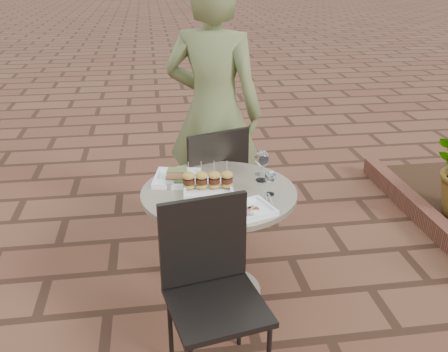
{
  "coord_description": "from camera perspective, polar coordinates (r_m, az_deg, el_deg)",
  "views": [
    {
      "loc": [
        -0.49,
        -2.49,
        1.97
      ],
      "look_at": [
        -0.11,
        0.08,
        0.82
      ],
      "focal_mm": 40.0,
      "sensor_mm": 36.0,
      "label": 1
    }
  ],
  "objects": [
    {
      "name": "wine_glass_right",
      "position": [
        2.8,
        5.31,
        -0.15
      ],
      "size": [
        0.06,
        0.06,
        0.15
      ],
      "color": "white",
      "rests_on": "cafe_table"
    },
    {
      "name": "ground",
      "position": [
        3.22,
        2.26,
        -13.96
      ],
      "size": [
        60.0,
        60.0,
        0.0
      ],
      "primitive_type": "plane",
      "color": "brown",
      "rests_on": "ground"
    },
    {
      "name": "plate_tuna",
      "position": [
        2.65,
        3.1,
        -3.79
      ],
      "size": [
        0.28,
        0.28,
        0.03
      ],
      "rotation": [
        0.0,
        0.0,
        0.32
      ],
      "color": "white",
      "rests_on": "cafe_table"
    },
    {
      "name": "plate_sliders",
      "position": [
        2.86,
        -1.85,
        -0.85
      ],
      "size": [
        0.3,
        0.3,
        0.18
      ],
      "rotation": [
        0.0,
        0.0,
        -0.07
      ],
      "color": "white",
      "rests_on": "cafe_table"
    },
    {
      "name": "diner",
      "position": [
        3.55,
        -1.2,
        7.26
      ],
      "size": [
        0.82,
        0.7,
        1.91
      ],
      "primitive_type": "imported",
      "rotation": [
        0.0,
        0.0,
        2.74
      ],
      "color": "#616A3A",
      "rests_on": "ground"
    },
    {
      "name": "wine_glass_far",
      "position": [
        3.06,
        4.08,
        1.97
      ],
      "size": [
        0.06,
        0.06,
        0.15
      ],
      "color": "white",
      "rests_on": "cafe_table"
    },
    {
      "name": "cafe_table",
      "position": [
        2.99,
        -0.57,
        -5.93
      ],
      "size": [
        0.9,
        0.9,
        0.73
      ],
      "color": "gray",
      "rests_on": "ground"
    },
    {
      "name": "cutlery_set",
      "position": [
        2.78,
        4.88,
        -2.68
      ],
      "size": [
        0.1,
        0.18,
        0.0
      ],
      "primitive_type": null,
      "rotation": [
        0.0,
        0.0,
        -0.14
      ],
      "color": "silver",
      "rests_on": "cafe_table"
    },
    {
      "name": "steel_ramekin",
      "position": [
        2.92,
        -6.23,
        -1.02
      ],
      "size": [
        0.06,
        0.06,
        0.04
      ],
      "primitive_type": "cylinder",
      "rotation": [
        0.0,
        0.0,
        0.1
      ],
      "color": "silver",
      "rests_on": "cafe_table"
    },
    {
      "name": "chair_near",
      "position": [
        2.45,
        -1.54,
        -11.55
      ],
      "size": [
        0.52,
        0.52,
        0.93
      ],
      "rotation": [
        0.0,
        0.0,
        0.2
      ],
      "color": "black",
      "rests_on": "ground"
    },
    {
      "name": "wine_glass_mid",
      "position": [
        2.96,
        4.4,
        1.91
      ],
      "size": [
        0.08,
        0.08,
        0.19
      ],
      "color": "white",
      "rests_on": "cafe_table"
    },
    {
      "name": "plate_salmon",
      "position": [
        3.01,
        -5.39,
        -0.18
      ],
      "size": [
        0.31,
        0.31,
        0.07
      ],
      "rotation": [
        0.0,
        0.0,
        -0.2
      ],
      "color": "white",
      "rests_on": "cafe_table"
    },
    {
      "name": "chair_far",
      "position": [
        3.46,
        -1.4,
        -0.42
      ],
      "size": [
        0.56,
        0.56,
        0.93
      ],
      "rotation": [
        0.0,
        0.0,
        3.48
      ],
      "color": "black",
      "rests_on": "ground"
    }
  ]
}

